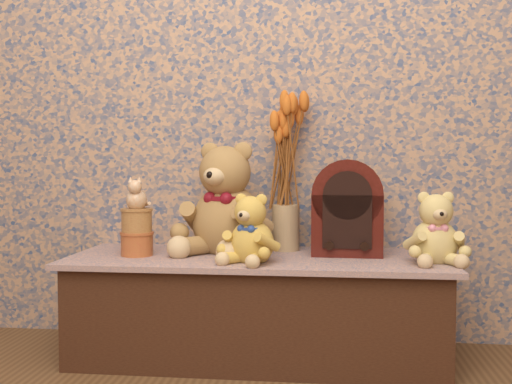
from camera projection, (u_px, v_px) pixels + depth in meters
display_shelf at (258, 307)px, 2.21m from camera, size 1.39×0.55×0.38m
teddy_large at (228, 194)px, 2.27m from camera, size 0.48×0.52×0.45m
teddy_medium at (252, 225)px, 2.06m from camera, size 0.28×0.30×0.26m
teddy_small at (435, 225)px, 2.05m from camera, size 0.23×0.27×0.26m
cathedral_radio at (347, 207)px, 2.23m from camera, size 0.26×0.19×0.36m
ceramic_vase at (286, 228)px, 2.33m from camera, size 0.14×0.14×0.18m
dried_stalks at (286, 156)px, 2.32m from camera, size 0.20×0.20×0.38m
biscuit_tin_lower at (137, 244)px, 2.21m from camera, size 0.13×0.13×0.09m
biscuit_tin_upper at (137, 221)px, 2.20m from camera, size 0.13×0.13×0.09m
cat_figurine at (136, 193)px, 2.20m from camera, size 0.10×0.11×0.12m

